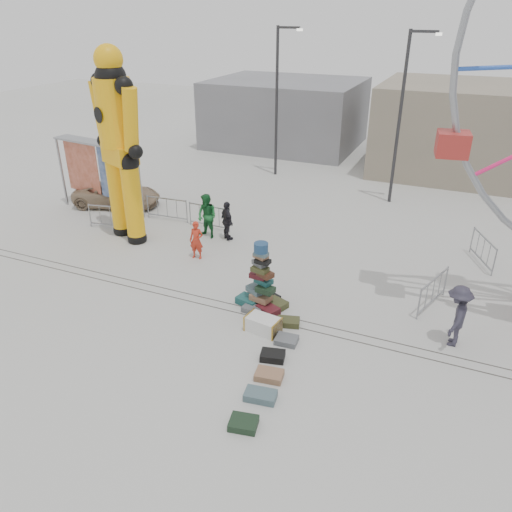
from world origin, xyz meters
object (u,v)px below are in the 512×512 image
at_px(barricade_wheel_back, 483,251).
at_px(pedestrian_green, 207,216).
at_px(lamp_post_right, 402,111).
at_px(steamer_trunk, 263,324).
at_px(pedestrian_red, 196,240).
at_px(barricade_dummy_c, 209,217).
at_px(lamp_post_left, 278,96).
at_px(banner_scaffold, 97,159).
at_px(barricade_dummy_b, 167,209).
at_px(suitcase_tower, 261,289).
at_px(pedestrian_black, 227,221).
at_px(barricade_dummy_a, 111,217).
at_px(barricade_wheel_front, 433,292).
at_px(pedestrian_grey, 457,316).
at_px(parked_suv, 117,195).
at_px(crash_test_dummy, 118,140).

distance_m(barricade_wheel_back, pedestrian_green, 10.98).
distance_m(lamp_post_right, barricade_wheel_back, 8.06).
height_order(steamer_trunk, pedestrian_red, pedestrian_red).
bearing_deg(barricade_dummy_c, lamp_post_left, 93.84).
xyz_separation_m(banner_scaffold, barricade_dummy_b, (3.49, 0.19, -1.98)).
height_order(lamp_post_left, suitcase_tower, lamp_post_left).
xyz_separation_m(suitcase_tower, pedestrian_red, (-3.68, 2.24, 0.12)).
relative_size(barricade_dummy_b, pedestrian_black, 1.19).
height_order(barricade_dummy_a, barricade_wheel_back, same).
relative_size(lamp_post_left, barricade_wheel_front, 4.00).
bearing_deg(pedestrian_grey, pedestrian_black, -106.02).
height_order(lamp_post_right, parked_suv, lamp_post_right).
distance_m(suitcase_tower, barricade_wheel_front, 5.58).
height_order(pedestrian_black, pedestrian_grey, pedestrian_grey).
bearing_deg(pedestrian_grey, lamp_post_left, -134.20).
distance_m(lamp_post_right, crash_test_dummy, 13.01).
xyz_separation_m(lamp_post_left, barricade_wheel_back, (11.34, -7.53, -3.93)).
xyz_separation_m(barricade_wheel_front, pedestrian_red, (-8.81, 0.06, 0.21)).
bearing_deg(lamp_post_right, lamp_post_left, 164.05).
height_order(barricade_wheel_back, parked_suv, parked_suv).
bearing_deg(barricade_dummy_b, pedestrian_green, -23.83).
distance_m(barricade_dummy_c, pedestrian_black, 1.47).
xyz_separation_m(pedestrian_red, pedestrian_black, (0.31, 2.05, 0.08)).
xyz_separation_m(lamp_post_right, banner_scaffold, (-12.55, -6.79, -1.96)).
bearing_deg(pedestrian_red, pedestrian_black, 73.88).
height_order(lamp_post_right, pedestrian_green, lamp_post_right).
distance_m(barricade_dummy_a, barricade_wheel_front, 13.78).
bearing_deg(banner_scaffold, steamer_trunk, -22.42).
bearing_deg(lamp_post_right, pedestrian_red, -121.87).
relative_size(pedestrian_green, pedestrian_black, 1.13).
distance_m(lamp_post_left, barricade_dummy_b, 9.68).
distance_m(lamp_post_left, pedestrian_grey, 17.49).
height_order(crash_test_dummy, pedestrian_black, crash_test_dummy).
relative_size(suitcase_tower, pedestrian_grey, 1.21).
xyz_separation_m(crash_test_dummy, barricade_wheel_back, (13.84, 3.35, -3.63)).
bearing_deg(pedestrian_green, barricade_dummy_b, 174.14).
xyz_separation_m(suitcase_tower, barricade_wheel_back, (6.54, 6.16, -0.09)).
height_order(barricade_dummy_c, barricade_wheel_front, same).
bearing_deg(banner_scaffold, pedestrian_green, 0.24).
height_order(banner_scaffold, barricade_wheel_front, banner_scaffold).
height_order(banner_scaffold, barricade_dummy_b, banner_scaffold).
bearing_deg(pedestrian_grey, lamp_post_right, -154.81).
distance_m(steamer_trunk, parked_suv, 12.85).
bearing_deg(barricade_wheel_front, lamp_post_right, 35.65).
bearing_deg(crash_test_dummy, pedestrian_green, 46.96).
xyz_separation_m(crash_test_dummy, barricade_wheel_front, (12.43, -0.63, -3.63)).
bearing_deg(banner_scaffold, barricade_dummy_c, 8.15).
height_order(barricade_dummy_a, barricade_wheel_front, same).
xyz_separation_m(lamp_post_left, barricade_dummy_c, (0.19, -8.69, -3.93)).
bearing_deg(pedestrian_grey, banner_scaffold, -98.63).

